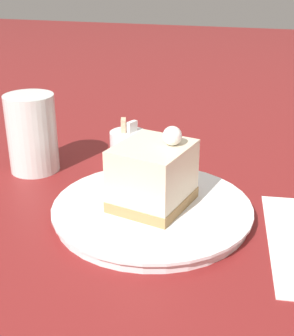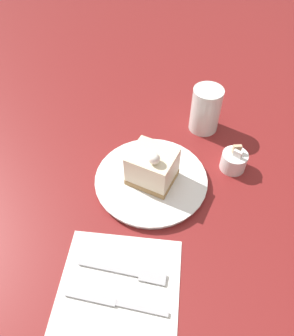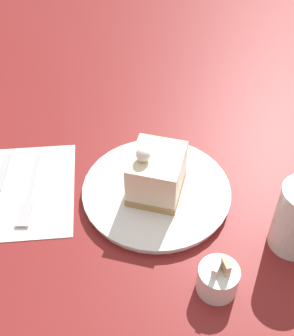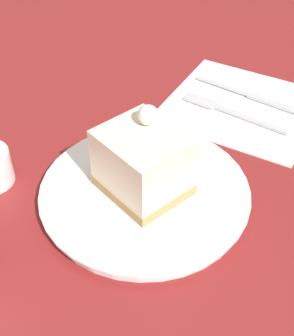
% 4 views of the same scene
% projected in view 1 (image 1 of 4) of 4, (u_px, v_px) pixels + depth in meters
% --- Properties ---
extents(ground_plane, '(4.00, 4.00, 0.00)m').
position_uv_depth(ground_plane, '(161.00, 234.00, 0.57)').
color(ground_plane, maroon).
extents(plate, '(0.26, 0.26, 0.02)m').
position_uv_depth(plate, '(152.00, 210.00, 0.61)').
color(plate, white).
rests_on(plate, ground_plane).
extents(cake_slice, '(0.11, 0.12, 0.11)m').
position_uv_depth(cake_slice, '(153.00, 175.00, 0.59)').
color(cake_slice, '#AD8451').
rests_on(cake_slice, plate).
extents(sugar_bowl, '(0.06, 0.06, 0.07)m').
position_uv_depth(sugar_bowl, '(128.00, 144.00, 0.79)').
color(sugar_bowl, white).
rests_on(sugar_bowl, ground_plane).
extents(drinking_glass, '(0.08, 0.08, 0.12)m').
position_uv_depth(drinking_glass, '(32.00, 133.00, 0.73)').
color(drinking_glass, silver).
rests_on(drinking_glass, ground_plane).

